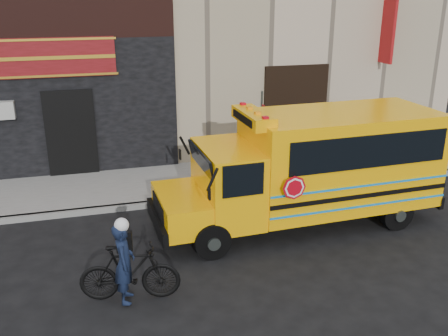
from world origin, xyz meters
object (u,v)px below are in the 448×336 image
school_bus (314,165)px  sign_pole (261,136)px  bicycle (130,273)px  cyclist (125,265)px

school_bus → sign_pole: bearing=100.5°
school_bus → bicycle: size_ratio=3.77×
cyclist → school_bus: bearing=-55.2°
school_bus → sign_pole: size_ratio=2.46×
sign_pole → bicycle: sign_pole is taller
bicycle → cyclist: 0.25m
sign_pole → cyclist: bearing=-131.8°
school_bus → cyclist: 5.25m
bicycle → cyclist: bearing=148.2°
sign_pole → bicycle: size_ratio=1.53×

